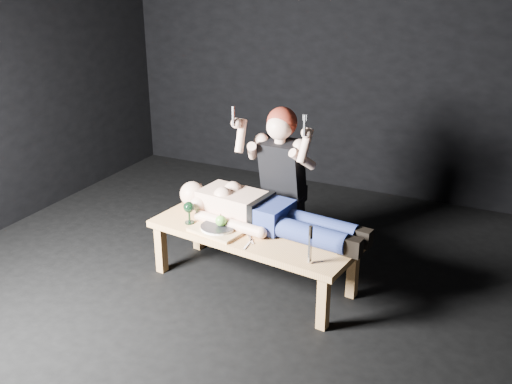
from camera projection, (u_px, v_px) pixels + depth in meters
ground at (236, 295)px, 4.44m from camera, size 5.00×5.00×0.00m
back_wall at (348, 48)px, 5.96m from camera, size 5.00×0.00×5.00m
table at (253, 257)px, 4.51m from camera, size 1.67×0.79×0.45m
lying_man at (268, 211)px, 4.45m from camera, size 1.68×0.70×0.27m
kneeling_woman at (286, 180)px, 4.81m from camera, size 0.74×0.82×1.34m
serving_tray at (218, 230)px, 4.42m from camera, size 0.44×0.35×0.02m
plate at (218, 227)px, 4.41m from camera, size 0.30×0.30×0.02m
apple at (221, 221)px, 4.39m from camera, size 0.08×0.08×0.08m
goblet at (189, 213)px, 4.52m from camera, size 0.10×0.10×0.18m
fork_flat at (198, 226)px, 4.49m from camera, size 0.06×0.17×0.01m
knife_flat at (248, 244)px, 4.22m from camera, size 0.03×0.17×0.01m
spoon_flat at (250, 239)px, 4.30m from camera, size 0.12×0.14×0.01m
carving_knife at (310, 245)px, 3.91m from camera, size 0.04×0.04×0.28m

